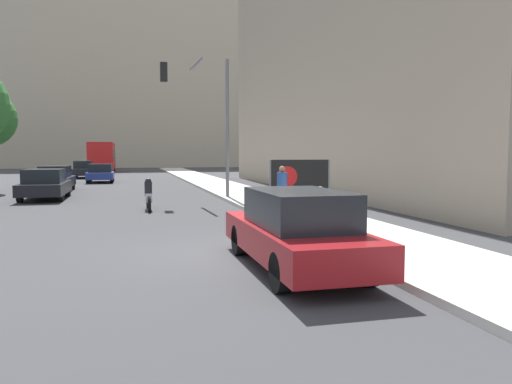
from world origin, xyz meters
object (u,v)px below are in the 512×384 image
object	(u,v)px
car_on_road_far_lane	(84,169)
city_bus_on_road	(102,156)
protest_banner	(300,184)
jogger_on_sidewalk	(282,190)
car_on_road_nearest	(45,184)
motorcycle_on_road	(148,196)
seated_protester	(320,208)
car_on_road_distant	(101,173)
car_on_road_midblock	(56,179)
parked_car_curbside	(296,230)
traffic_light_pole	(205,104)

from	to	relation	value
car_on_road_far_lane	city_bus_on_road	world-z (taller)	city_bus_on_road
protest_banner	jogger_on_sidewalk	bearing A→B (deg)	-132.20
car_on_road_nearest	motorcycle_on_road	distance (m)	7.18
jogger_on_sidewalk	motorcycle_on_road	size ratio (longest dim) A/B	0.74
car_on_road_far_lane	motorcycle_on_road	bearing A→B (deg)	-80.40
seated_protester	car_on_road_distant	bearing A→B (deg)	92.85
jogger_on_sidewalk	car_on_road_distant	xyz separation A→B (m)	(-6.87, 23.06, -0.26)
car_on_road_nearest	car_on_road_far_lane	size ratio (longest dim) A/B	0.95
car_on_road_midblock	car_on_road_far_lane	bearing A→B (deg)	89.27
city_bus_on_road	car_on_road_nearest	bearing A→B (deg)	-91.81
parked_car_curbside	jogger_on_sidewalk	bearing A→B (deg)	74.74
jogger_on_sidewalk	motorcycle_on_road	distance (m)	5.61
car_on_road_distant	car_on_road_far_lane	distance (m)	7.47
jogger_on_sidewalk	car_on_road_nearest	distance (m)	12.74
car_on_road_midblock	car_on_road_nearest	bearing A→B (deg)	-87.82
seated_protester	car_on_road_nearest	size ratio (longest dim) A/B	0.26
car_on_road_midblock	car_on_road_far_lane	distance (m)	15.94
car_on_road_nearest	city_bus_on_road	xyz separation A→B (m)	(1.04, 32.81, 1.17)
motorcycle_on_road	car_on_road_far_lane	bearing A→B (deg)	99.60
seated_protester	car_on_road_far_lane	size ratio (longest dim) A/B	0.25
car_on_road_far_lane	protest_banner	bearing A→B (deg)	-71.77
traffic_light_pole	car_on_road_far_lane	size ratio (longest dim) A/B	1.35
car_on_road_midblock	car_on_road_distant	distance (m)	8.91
jogger_on_sidewalk	traffic_light_pole	world-z (taller)	traffic_light_pole
car_on_road_far_lane	car_on_road_nearest	bearing A→B (deg)	-90.03
parked_car_curbside	motorcycle_on_road	distance (m)	10.89
protest_banner	parked_car_curbside	xyz separation A→B (m)	(-2.87, -7.99, -0.35)
seated_protester	car_on_road_far_lane	world-z (taller)	car_on_road_far_lane
protest_banner	car_on_road_midblock	bearing A→B (deg)	126.51
traffic_light_pole	car_on_road_midblock	size ratio (longest dim) A/B	1.39
car_on_road_midblock	motorcycle_on_road	distance (m)	11.62
parked_car_curbside	traffic_light_pole	bearing A→B (deg)	88.09
car_on_road_distant	protest_banner	bearing A→B (deg)	-70.32
car_on_road_midblock	city_bus_on_road	distance (m)	27.83
parked_car_curbside	city_bus_on_road	distance (m)	49.40
jogger_on_sidewalk	parked_car_curbside	distance (m)	7.15
car_on_road_far_lane	motorcycle_on_road	distance (m)	26.94
seated_protester	car_on_road_distant	distance (m)	27.53
protest_banner	car_on_road_distant	size ratio (longest dim) A/B	0.54
protest_banner	city_bus_on_road	bearing A→B (deg)	101.84
car_on_road_midblock	protest_banner	bearing A→B (deg)	-53.49
car_on_road_distant	motorcycle_on_road	xyz separation A→B (m)	(2.72, -19.31, -0.16)
jogger_on_sidewalk	parked_car_curbside	size ratio (longest dim) A/B	0.33
parked_car_curbside	car_on_road_distant	distance (m)	30.37
seated_protester	car_on_road_far_lane	xyz separation A→B (m)	(-8.54, 33.94, -0.01)
protest_banner	motorcycle_on_road	xyz separation A→B (m)	(-5.14, 2.66, -0.56)
traffic_light_pole	parked_car_curbside	bearing A→B (deg)	-91.91
protest_banner	car_on_road_midblock	xyz separation A→B (m)	(-9.83, 13.29, -0.36)
jogger_on_sidewalk	car_on_road_far_lane	world-z (taller)	jogger_on_sidewalk
seated_protester	car_on_road_nearest	bearing A→B (deg)	112.04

